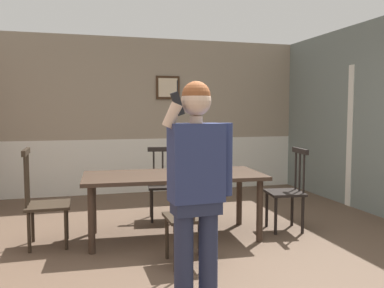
{
  "coord_description": "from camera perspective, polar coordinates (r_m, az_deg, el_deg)",
  "views": [
    {
      "loc": [
        -1.1,
        -3.47,
        1.43
      ],
      "look_at": [
        -0.21,
        -0.25,
        1.15
      ],
      "focal_mm": 37.89,
      "sensor_mm": 36.0,
      "label": 1
    }
  ],
  "objects": [
    {
      "name": "chair_by_doorway",
      "position": [
        4.56,
        -20.11,
        -7.62
      ],
      "size": [
        0.45,
        0.45,
        1.04
      ],
      "rotation": [
        0.0,
        0.0,
        4.72
      ],
      "color": "#2D2319",
      "rests_on": "ground_plane"
    },
    {
      "name": "chair_opposite_corner",
      "position": [
        4.99,
        13.31,
        -6.43
      ],
      "size": [
        0.46,
        0.46,
        0.98
      ],
      "rotation": [
        0.0,
        0.0,
        1.43
      ],
      "color": "black",
      "rests_on": "ground_plane"
    },
    {
      "name": "chair_near_window",
      "position": [
        3.79,
        -0.4,
        -9.88
      ],
      "size": [
        0.42,
        0.42,
        1.02
      ],
      "rotation": [
        0.0,
        0.0,
        0.02
      ],
      "color": "#2D2319",
      "rests_on": "ground_plane"
    },
    {
      "name": "dining_table",
      "position": [
        4.55,
        -2.59,
        -5.19
      ],
      "size": [
        2.03,
        1.0,
        0.72
      ],
      "rotation": [
        0.0,
        0.0,
        -0.06
      ],
      "color": "#38281E",
      "rests_on": "ground_plane"
    },
    {
      "name": "ground_plane",
      "position": [
        3.91,
        2.01,
        -16.7
      ],
      "size": [
        7.89,
        7.89,
        0.0
      ],
      "primitive_type": "plane",
      "color": "brown"
    },
    {
      "name": "room_back_partition",
      "position": [
        7.15,
        -6.69,
        3.55
      ],
      "size": [
        5.67,
        0.17,
        2.67
      ],
      "color": "gray",
      "rests_on": "ground_plane"
    },
    {
      "name": "person_figure",
      "position": [
        2.89,
        0.72,
        -5.28
      ],
      "size": [
        0.54,
        0.23,
        1.63
      ],
      "rotation": [
        0.0,
        0.0,
        3.2
      ],
      "color": "#282E49",
      "rests_on": "ground_plane"
    },
    {
      "name": "chair_at_table_head",
      "position": [
        5.39,
        -4.04,
        -5.67
      ],
      "size": [
        0.45,
        0.45,
        0.94
      ],
      "rotation": [
        0.0,
        0.0,
        3.0
      ],
      "color": "black",
      "rests_on": "ground_plane"
    }
  ]
}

